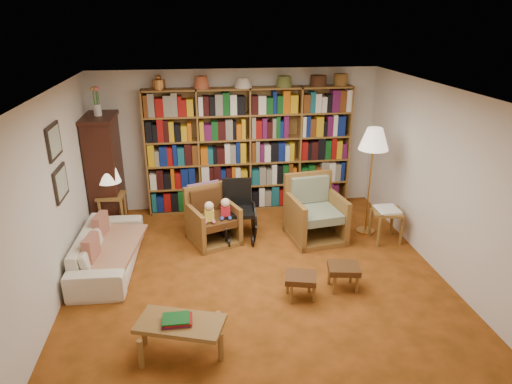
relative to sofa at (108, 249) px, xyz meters
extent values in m
plane|color=#994817|center=(2.05, -0.47, -0.27)|extent=(5.00, 5.00, 0.00)
plane|color=white|center=(2.05, -0.47, 2.23)|extent=(5.00, 5.00, 0.00)
plane|color=silver|center=(2.05, 2.03, 0.98)|extent=(5.00, 0.00, 5.00)
plane|color=silver|center=(2.05, -2.97, 0.98)|extent=(5.00, 0.00, 5.00)
plane|color=silver|center=(-0.45, -0.47, 0.98)|extent=(0.00, 5.00, 5.00)
plane|color=silver|center=(4.55, -0.47, 0.98)|extent=(0.00, 5.00, 5.00)
cube|color=brown|center=(2.25, 1.87, 0.83)|extent=(3.60, 0.30, 2.20)
cube|color=#35140E|center=(-0.21, 1.53, 0.63)|extent=(0.45, 0.90, 1.80)
cube|color=#35140E|center=(-0.21, 1.53, 1.56)|extent=(0.50, 0.95, 0.06)
cylinder|color=white|center=(-0.21, 1.53, 1.68)|extent=(0.12, 0.12, 0.18)
cube|color=black|center=(-0.43, -0.17, 1.63)|extent=(0.03, 0.52, 0.42)
cube|color=gray|center=(-0.42, -0.17, 1.63)|extent=(0.01, 0.44, 0.34)
cube|color=black|center=(-0.43, -0.17, 1.08)|extent=(0.03, 0.52, 0.42)
cube|color=gray|center=(-0.42, -0.17, 1.08)|extent=(0.01, 0.44, 0.34)
imported|color=beige|center=(0.00, 0.00, 0.00)|extent=(1.89, 0.80, 0.54)
cube|color=#C5BC90|center=(0.05, 0.00, 0.03)|extent=(0.92, 1.45, 0.04)
cube|color=maroon|center=(-0.13, 0.35, 0.18)|extent=(0.18, 0.37, 0.36)
cube|color=maroon|center=(-0.13, -0.35, 0.18)|extent=(0.17, 0.37, 0.36)
cube|color=brown|center=(-0.10, 1.21, 0.34)|extent=(0.45, 0.45, 0.04)
cylinder|color=brown|center=(-0.27, 1.04, 0.02)|extent=(0.05, 0.05, 0.59)
cylinder|color=brown|center=(0.07, 1.04, 0.02)|extent=(0.05, 0.05, 0.59)
cylinder|color=brown|center=(-0.27, 1.38, 0.02)|extent=(0.05, 0.05, 0.59)
cylinder|color=brown|center=(0.07, 1.38, 0.02)|extent=(0.05, 0.05, 0.59)
cylinder|color=#BF853D|center=(-0.10, 1.21, 0.46)|extent=(0.13, 0.13, 0.21)
cone|color=beige|center=(-0.10, 1.21, 0.72)|extent=(0.38, 0.38, 0.29)
cube|color=brown|center=(1.51, 0.56, -0.23)|extent=(0.90, 0.91, 0.08)
cube|color=brown|center=(1.20, 0.56, 0.03)|extent=(0.32, 0.69, 0.61)
cube|color=brown|center=(1.82, 0.56, 0.03)|extent=(0.32, 0.69, 0.61)
cube|color=brown|center=(1.51, 0.88, 0.16)|extent=(0.67, 0.32, 0.86)
cube|color=#442712|center=(1.51, 0.54, 0.11)|extent=(0.71, 0.75, 0.11)
cube|color=#442712|center=(1.51, 0.82, 0.36)|extent=(0.53, 0.28, 0.36)
cube|color=#CF3751|center=(1.51, 0.92, 0.41)|extent=(0.52, 0.24, 0.38)
cube|color=brown|center=(3.12, 0.45, -0.23)|extent=(0.92, 0.94, 0.09)
cube|color=brown|center=(2.76, 0.45, 0.08)|extent=(0.20, 0.84, 0.71)
cube|color=brown|center=(3.49, 0.45, 0.08)|extent=(0.20, 0.84, 0.71)
cube|color=brown|center=(3.12, 0.82, 0.23)|extent=(0.81, 0.21, 1.00)
cube|color=gray|center=(3.12, 0.41, 0.17)|extent=(0.72, 0.79, 0.13)
cube|color=gray|center=(3.12, 0.74, 0.46)|extent=(0.63, 0.20, 0.42)
cube|color=black|center=(1.92, 0.62, 0.19)|extent=(0.48, 0.48, 0.06)
cube|color=black|center=(1.92, 0.84, 0.44)|extent=(0.46, 0.07, 0.46)
cylinder|color=black|center=(1.66, 0.72, 0.01)|extent=(0.03, 0.57, 0.57)
cylinder|color=black|center=(2.17, 0.72, 0.01)|extent=(0.03, 0.57, 0.57)
cylinder|color=black|center=(1.73, 0.33, -0.19)|extent=(0.03, 0.16, 0.16)
cylinder|color=black|center=(2.10, 0.33, -0.19)|extent=(0.03, 0.16, 0.16)
cylinder|color=#BF853D|center=(4.01, 0.56, -0.26)|extent=(0.29, 0.29, 0.03)
cylinder|color=#BF853D|center=(4.01, 0.56, 0.47)|extent=(0.03, 0.03, 1.47)
cone|color=beige|center=(4.01, 0.56, 1.31)|extent=(0.46, 0.46, 0.34)
cube|color=brown|center=(4.20, 0.23, 0.23)|extent=(0.53, 0.53, 0.04)
cylinder|color=brown|center=(4.02, 0.05, -0.03)|extent=(0.05, 0.05, 0.48)
cylinder|color=brown|center=(4.38, 0.05, -0.03)|extent=(0.05, 0.05, 0.48)
cylinder|color=brown|center=(4.02, 0.41, -0.03)|extent=(0.05, 0.05, 0.48)
cylinder|color=brown|center=(4.38, 0.41, -0.03)|extent=(0.05, 0.05, 0.48)
cube|color=white|center=(4.20, 0.23, 0.26)|extent=(0.38, 0.44, 0.03)
cube|color=#442712|center=(2.52, -1.12, 0.01)|extent=(0.45, 0.41, 0.08)
cylinder|color=brown|center=(2.37, -1.24, -0.15)|extent=(0.04, 0.04, 0.25)
cylinder|color=brown|center=(2.66, -1.24, -0.15)|extent=(0.04, 0.04, 0.25)
cylinder|color=brown|center=(2.37, -1.01, -0.15)|extent=(0.04, 0.04, 0.25)
cylinder|color=brown|center=(2.66, -1.01, -0.15)|extent=(0.04, 0.04, 0.25)
cube|color=#442712|center=(3.11, -1.00, 0.03)|extent=(0.45, 0.40, 0.08)
cylinder|color=brown|center=(2.96, -1.12, -0.14)|extent=(0.04, 0.04, 0.26)
cylinder|color=brown|center=(3.26, -1.12, -0.14)|extent=(0.04, 0.04, 0.26)
cylinder|color=brown|center=(2.96, -0.88, -0.14)|extent=(0.04, 0.04, 0.26)
cylinder|color=brown|center=(3.26, -0.88, -0.14)|extent=(0.04, 0.04, 0.26)
cube|color=brown|center=(1.04, -1.93, 0.08)|extent=(0.99, 0.71, 0.05)
cylinder|color=brown|center=(0.64, -2.11, -0.11)|extent=(0.06, 0.06, 0.33)
cylinder|color=brown|center=(1.45, -2.11, -0.11)|extent=(0.06, 0.06, 0.33)
cylinder|color=brown|center=(0.64, -1.75, -0.11)|extent=(0.06, 0.06, 0.33)
cylinder|color=brown|center=(1.45, -1.75, -0.11)|extent=(0.06, 0.06, 0.33)
cube|color=brown|center=(1.04, -1.93, 0.14)|extent=(0.34, 0.30, 0.05)
camera|label=1|loc=(1.28, -5.91, 3.08)|focal=32.00mm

